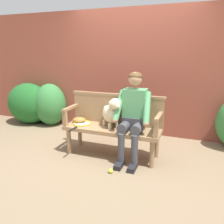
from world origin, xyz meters
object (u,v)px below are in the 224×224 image
dog_on_bench (112,112)px  garden_bench (112,131)px  tennis_racket (81,124)px  baseball_glove (79,120)px  person_seated (133,113)px  tennis_ball (111,171)px

dog_on_bench → garden_bench: bearing=50.5°
tennis_racket → baseball_glove: size_ratio=2.56×
tennis_racket → dog_on_bench: bearing=3.8°
person_seated → tennis_ball: person_seated is taller
garden_bench → dog_on_bench: dog_on_bench is taller
garden_bench → dog_on_bench: size_ratio=3.12×
garden_bench → baseball_glove: size_ratio=6.93×
baseball_glove → tennis_ball: baseball_glove is taller
person_seated → tennis_ball: (-0.16, -0.53, -0.71)m
person_seated → baseball_glove: person_seated is taller
tennis_ball → person_seated: bearing=73.4°
garden_bench → tennis_racket: 0.53m
garden_bench → baseball_glove: bearing=176.3°
garden_bench → tennis_racket: size_ratio=2.71×
person_seated → dog_on_bench: size_ratio=2.75×
person_seated → dog_on_bench: 0.35m
baseball_glove → person_seated: bearing=-28.7°
dog_on_bench → tennis_ball: bearing=-70.5°
dog_on_bench → tennis_ball: 0.89m
tennis_racket → tennis_ball: tennis_racket is taller
tennis_ball → garden_bench: bearing=109.0°
person_seated → baseball_glove: (-0.95, 0.05, -0.22)m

